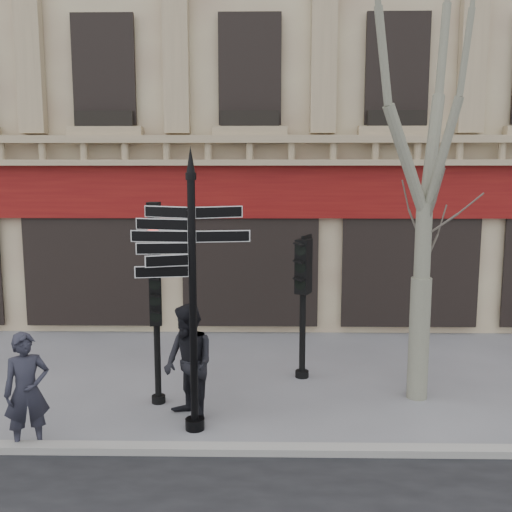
{
  "coord_description": "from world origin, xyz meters",
  "views": [
    {
      "loc": [
        0.39,
        -9.2,
        4.06
      ],
      "look_at": [
        0.22,
        0.6,
        2.62
      ],
      "focal_mm": 40.0,
      "sensor_mm": 36.0,
      "label": 1
    }
  ],
  "objects_px": {
    "traffic_signal_secondary": "(303,282)",
    "fingerpost": "(192,243)",
    "plane_tree": "(431,54)",
    "traffic_signal_main": "(155,278)",
    "pedestrian_b": "(189,364)",
    "pedestrian_a": "(27,392)"
  },
  "relations": [
    {
      "from": "traffic_signal_secondary",
      "to": "fingerpost",
      "type": "bearing_deg",
      "value": -103.52
    },
    {
      "from": "traffic_signal_secondary",
      "to": "plane_tree",
      "type": "height_order",
      "value": "plane_tree"
    },
    {
      "from": "traffic_signal_main",
      "to": "pedestrian_b",
      "type": "xyz_separation_m",
      "value": [
        0.65,
        -0.71,
        -1.28
      ]
    },
    {
      "from": "plane_tree",
      "to": "traffic_signal_main",
      "type": "bearing_deg",
      "value": -176.17
    },
    {
      "from": "fingerpost",
      "to": "traffic_signal_main",
      "type": "bearing_deg",
      "value": 127.46
    },
    {
      "from": "traffic_signal_secondary",
      "to": "pedestrian_a",
      "type": "xyz_separation_m",
      "value": [
        -4.23,
        -3.06,
        -1.06
      ]
    },
    {
      "from": "fingerpost",
      "to": "plane_tree",
      "type": "relative_size",
      "value": 0.52
    },
    {
      "from": "traffic_signal_secondary",
      "to": "pedestrian_b",
      "type": "bearing_deg",
      "value": -109.76
    },
    {
      "from": "traffic_signal_main",
      "to": "pedestrian_a",
      "type": "relative_size",
      "value": 2.01
    },
    {
      "from": "fingerpost",
      "to": "plane_tree",
      "type": "bearing_deg",
      "value": 20.26
    },
    {
      "from": "fingerpost",
      "to": "pedestrian_b",
      "type": "bearing_deg",
      "value": 111.95
    },
    {
      "from": "traffic_signal_secondary",
      "to": "traffic_signal_main",
      "type": "bearing_deg",
      "value": -128.84
    },
    {
      "from": "traffic_signal_secondary",
      "to": "pedestrian_a",
      "type": "height_order",
      "value": "traffic_signal_secondary"
    },
    {
      "from": "pedestrian_b",
      "to": "traffic_signal_main",
      "type": "bearing_deg",
      "value": -176.35
    },
    {
      "from": "traffic_signal_main",
      "to": "plane_tree",
      "type": "relative_size",
      "value": 0.42
    },
    {
      "from": "traffic_signal_main",
      "to": "plane_tree",
      "type": "bearing_deg",
      "value": -6.02
    },
    {
      "from": "pedestrian_a",
      "to": "pedestrian_b",
      "type": "bearing_deg",
      "value": -2.19
    },
    {
      "from": "fingerpost",
      "to": "traffic_signal_main",
      "type": "xyz_separation_m",
      "value": [
        -0.78,
        1.05,
        -0.74
      ]
    },
    {
      "from": "plane_tree",
      "to": "traffic_signal_secondary",
      "type": "bearing_deg",
      "value": 153.48
    },
    {
      "from": "traffic_signal_main",
      "to": "plane_tree",
      "type": "height_order",
      "value": "plane_tree"
    },
    {
      "from": "pedestrian_b",
      "to": "fingerpost",
      "type": "bearing_deg",
      "value": -17.59
    },
    {
      "from": "fingerpost",
      "to": "traffic_signal_main",
      "type": "relative_size",
      "value": 1.25
    }
  ]
}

